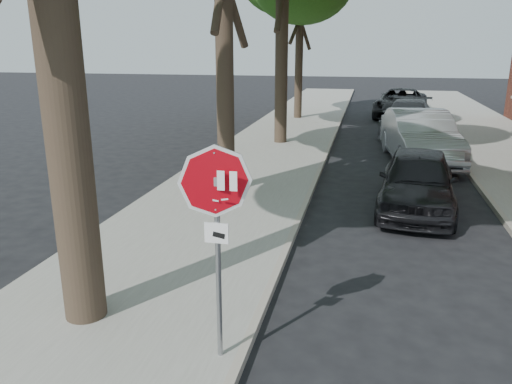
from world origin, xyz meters
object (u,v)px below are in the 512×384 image
Objects in this scene: car_c at (408,118)px; car_d at (401,103)px; car_b at (420,137)px; car_a at (417,181)px; stop_sign at (216,213)px.

car_d is at bearing 97.79° from car_c.
car_c is (0.00, 5.45, -0.11)m from car_b.
car_b is at bearing 90.09° from car_a.
stop_sign is at bearing -107.18° from car_a.
stop_sign is 0.50× the size of car_b.
car_b reaches higher than car_d.
car_a is at bearing -84.82° from car_c.
car_d is at bearing 82.51° from car_b.
stop_sign is at bearing -92.90° from car_c.
car_d is at bearing 93.68° from car_a.
car_a is at bearing -102.79° from car_b.
stop_sign is 7.43m from car_a.
car_a is at bearing 67.43° from stop_sign.
car_c is (0.49, 10.72, 0.03)m from car_a.
stop_sign reaches higher than car_d.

